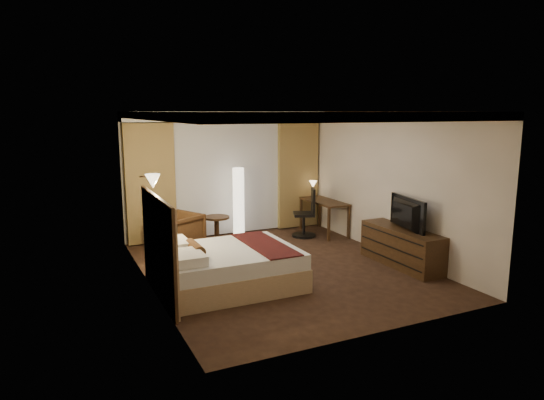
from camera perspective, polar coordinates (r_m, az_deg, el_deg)
name	(u,v)px	position (r m, az deg, el deg)	size (l,w,h in m)	color
floor	(282,268)	(8.55, 1.15, -8.04)	(4.50, 5.50, 0.01)	black
ceiling	(282,112)	(8.12, 1.22, 10.36)	(4.50, 5.50, 0.01)	white
back_wall	(227,174)	(10.74, -5.34, 3.10)	(4.50, 0.02, 2.70)	beige
left_wall	(148,203)	(7.52, -14.38, -0.31)	(0.02, 5.50, 2.70)	beige
right_wall	(388,184)	(9.43, 13.54, 1.85)	(0.02, 5.50, 2.70)	beige
crown_molding	(282,115)	(8.12, 1.22, 9.93)	(4.50, 5.50, 0.12)	black
soffit	(230,116)	(10.42, -4.99, 9.78)	(4.50, 0.50, 0.20)	white
curtain_sheer	(228,179)	(10.67, -5.19, 2.52)	(2.48, 0.04, 2.45)	silver
curtain_left_drape	(150,184)	(10.17, -14.11, 1.86)	(1.00, 0.14, 2.45)	#A37A4A
curtain_right_drape	(298,175)	(11.31, 3.05, 2.99)	(1.00, 0.14, 2.45)	#A37A4A
wall_sconce	(153,181)	(7.88, -13.85, 2.18)	(0.24, 0.24, 0.24)	white
bed	(228,268)	(7.65, -5.16, -7.92)	(2.09, 1.63, 0.61)	white
headboard	(159,248)	(7.25, -13.12, -5.53)	(0.12, 1.93, 1.50)	tan
armchair	(176,231)	(9.55, -11.27, -3.62)	(0.83, 0.77, 0.85)	#462B15
side_table	(217,230)	(10.05, -6.51, -3.56)	(0.53, 0.53, 0.58)	black
floor_lamp	(239,203)	(10.35, -3.95, -0.38)	(0.33, 0.33, 1.55)	white
desk	(324,217)	(10.90, 6.13, -2.00)	(0.55, 1.32, 0.75)	black
desk_lamp	(313,190)	(11.23, 4.84, 1.22)	(0.18, 0.18, 0.34)	#FFD899
office_chair	(304,212)	(10.56, 3.77, -1.47)	(0.52, 0.52, 1.08)	black
dresser	(401,247)	(8.92, 14.98, -5.36)	(0.50, 1.73, 0.67)	black
television	(402,211)	(8.75, 15.03, -1.26)	(1.10, 0.63, 0.14)	black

